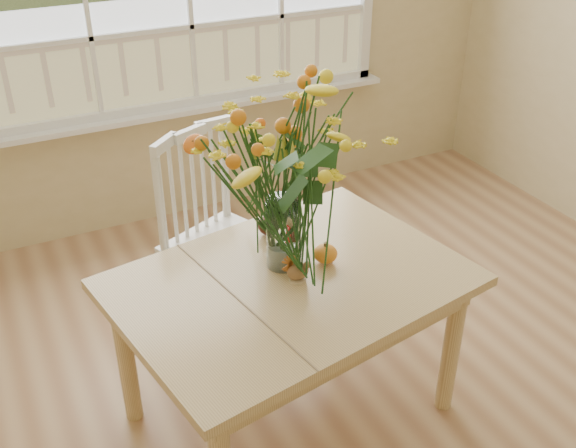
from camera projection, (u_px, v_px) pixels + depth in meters
name	position (u px, v px, depth m)	size (l,w,h in m)	color
dining_table	(290.00, 298.00, 2.51)	(1.38, 1.10, 0.67)	tan
windsor_chair	(211.00, 227.00, 3.03)	(0.58, 0.57, 0.97)	white
flower_vase	(283.00, 164.00, 2.33)	(0.58, 0.58, 0.69)	white
pumpkin	(325.00, 255.00, 2.54)	(0.09, 0.09, 0.07)	orange
turkey_figurine	(298.00, 271.00, 2.43)	(0.09, 0.07, 0.10)	#CCB78C
dark_gourd	(269.00, 226.00, 2.71)	(0.13, 0.09, 0.08)	#38160F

